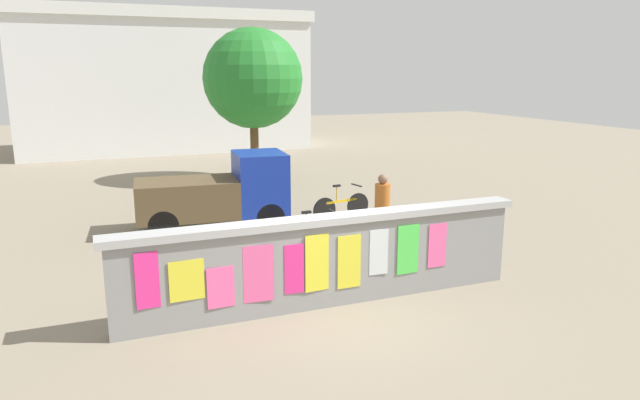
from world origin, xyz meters
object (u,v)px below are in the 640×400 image
object	(u,v)px
tree_roadside	(253,79)
auto_rickshaw_truck	(220,193)
person_walking	(382,202)
motorcycle	(213,263)
bicycle_near	(313,237)
bicycle_far	(341,206)

from	to	relation	value
tree_roadside	auto_rickshaw_truck	bearing A→B (deg)	-113.09
person_walking	tree_roadside	bearing A→B (deg)	93.25
motorcycle	bicycle_near	distance (m)	2.65
bicycle_near	bicycle_far	distance (m)	2.92
bicycle_near	bicycle_far	size ratio (longest dim) A/B	1.01
motorcycle	bicycle_near	bearing A→B (deg)	25.98
bicycle_far	person_walking	size ratio (longest dim) A/B	1.04
bicycle_near	tree_roadside	size ratio (longest dim) A/B	0.32
motorcycle	bicycle_near	size ratio (longest dim) A/B	1.11
person_walking	bicycle_far	bearing A→B (deg)	88.27
person_walking	tree_roadside	size ratio (longest dim) A/B	0.31
bicycle_near	bicycle_far	world-z (taller)	same
motorcycle	auto_rickshaw_truck	bearing A→B (deg)	75.53
auto_rickshaw_truck	bicycle_near	distance (m)	3.13
tree_roadside	bicycle_far	bearing A→B (deg)	-84.89
bicycle_far	person_walking	bearing A→B (deg)	-91.73
auto_rickshaw_truck	bicycle_far	world-z (taller)	auto_rickshaw_truck
bicycle_near	bicycle_far	bearing A→B (deg)	54.13
motorcycle	bicycle_far	size ratio (longest dim) A/B	1.13
bicycle_near	person_walking	bearing A→B (deg)	-0.18
auto_rickshaw_truck	bicycle_near	xyz separation A→B (m)	(1.37, -2.76, -0.54)
motorcycle	tree_roadside	xyz separation A→B (m)	(3.53, 9.82, 3.08)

